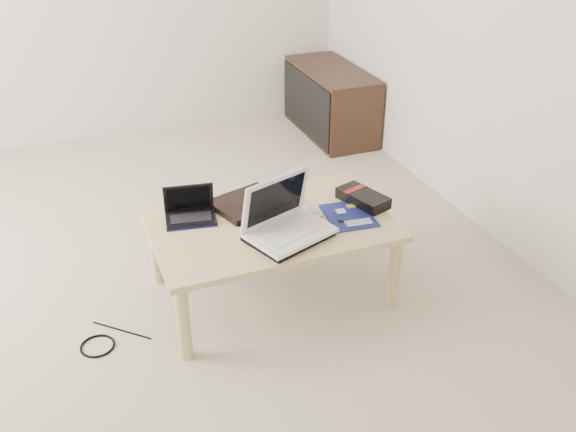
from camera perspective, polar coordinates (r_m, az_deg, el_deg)
name	(u,v)px	position (r m, az deg, el deg)	size (l,w,h in m)	color
ground	(127,283)	(3.34, -14.12, -5.83)	(4.00, 4.00, 0.00)	#BBB197
coffee_table	(271,231)	(2.99, -1.50, -1.36)	(1.10, 0.70, 0.40)	#CEB57C
media_cabinet	(330,101)	(4.92, 3.74, 10.14)	(0.41, 0.90, 0.50)	#351F15
book	(247,203)	(3.10, -3.63, 1.13)	(0.38, 0.34, 0.03)	black
netbook	(190,212)	(3.01, -8.69, 0.37)	(0.25, 0.20, 0.17)	black
tablet	(276,219)	(2.98, -1.05, -0.28)	(0.28, 0.24, 0.01)	black
remote	(306,208)	(3.06, 1.63, 0.68)	(0.09, 0.22, 0.02)	silver
neoprene_sleeve	(289,236)	(2.84, 0.06, -1.77)	(0.35, 0.25, 0.02)	black
white_laptop	(285,221)	(2.83, -0.23, -0.47)	(0.42, 0.36, 0.26)	silver
motherboard	(349,215)	(3.03, 5.45, 0.05)	(0.24, 0.29, 0.01)	#0D0F55
gpu_box	(363,198)	(3.13, 6.68, 1.60)	(0.20, 0.29, 0.06)	black
cable_coil	(248,223)	(2.96, -3.58, -0.59)	(0.10, 0.10, 0.01)	black
floor_cable_coil	(97,346)	(2.99, -16.58, -11.01)	(0.15, 0.15, 0.01)	black
floor_cable_trail	(122,330)	(3.05, -14.57, -9.80)	(0.01, 0.01, 0.31)	black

